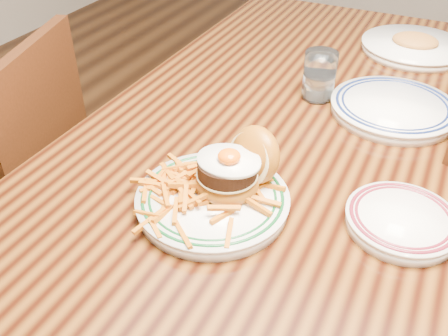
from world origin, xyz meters
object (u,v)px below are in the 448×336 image
at_px(table, 289,142).
at_px(main_plate, 220,188).
at_px(side_plate, 402,220).
at_px(chair_left, 18,188).

height_order(table, main_plate, main_plate).
bearing_deg(side_plate, chair_left, 179.40).
bearing_deg(main_plate, side_plate, 39.29).
xyz_separation_m(table, main_plate, (-0.01, -0.38, 0.12)).
distance_m(chair_left, side_plate, 1.02).
relative_size(table, chair_left, 1.77).
relative_size(chair_left, side_plate, 4.69).
bearing_deg(chair_left, main_plate, -24.90).
height_order(chair_left, main_plate, chair_left).
relative_size(table, side_plate, 8.30).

